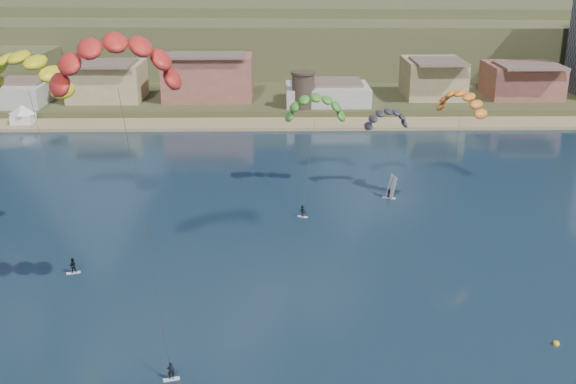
{
  "coord_description": "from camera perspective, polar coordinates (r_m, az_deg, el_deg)",
  "views": [
    {
      "loc": [
        -1.41,
        -47.37,
        38.1
      ],
      "look_at": [
        0.0,
        32.0,
        10.0
      ],
      "focal_mm": 43.46,
      "sensor_mm": 36.0,
      "label": 1
    }
  ],
  "objects": [
    {
      "name": "beach",
      "position": [
        157.98,
        -0.48,
        5.63
      ],
      "size": [
        2200.0,
        12.0,
        0.9
      ],
      "color": "tan",
      "rests_on": "ground"
    },
    {
      "name": "foothills",
      "position": [
        282.35,
        3.93,
        13.55
      ],
      "size": [
        940.0,
        210.0,
        18.0
      ],
      "color": "brown",
      "rests_on": "ground"
    },
    {
      "name": "town",
      "position": [
        176.3,
        -13.82,
        9.11
      ],
      "size": [
        400.0,
        24.0,
        12.0
      ],
      "color": "beige",
      "rests_on": "ground"
    },
    {
      "name": "watchtower",
      "position": [
        164.58,
        1.25,
        8.37
      ],
      "size": [
        5.82,
        5.82,
        8.6
      ],
      "color": "#47382D",
      "rests_on": "ground"
    },
    {
      "name": "kitesurfer_red",
      "position": [
        67.0,
        -13.97,
        10.95
      ],
      "size": [
        13.6,
        14.07,
        31.99
      ],
      "color": "silver",
      "rests_on": "ground"
    },
    {
      "name": "kitesurfer_yellow",
      "position": [
        95.9,
        -20.65,
        9.57
      ],
      "size": [
        14.6,
        16.6,
        27.68
      ],
      "color": "silver",
      "rests_on": "ground"
    },
    {
      "name": "kitesurfer_green",
      "position": [
        112.49,
        2.24,
        7.21
      ],
      "size": [
        10.33,
        16.01,
        19.02
      ],
      "color": "silver",
      "rests_on": "ground"
    },
    {
      "name": "distant_kite_dark",
      "position": [
        113.01,
        8.1,
        6.25
      ],
      "size": [
        8.06,
        6.3,
        15.48
      ],
      "color": "#262626",
      "rests_on": "ground"
    },
    {
      "name": "distant_kite_orange",
      "position": [
        108.62,
        14.04,
        7.47
      ],
      "size": [
        8.15,
        8.73,
        19.39
      ],
      "color": "#262626",
      "rests_on": "ground"
    },
    {
      "name": "windsurfer",
      "position": [
        112.19,
        8.35,
        0.07
      ],
      "size": [
        2.22,
        2.42,
        3.74
      ],
      "color": "silver",
      "rests_on": "ground"
    },
    {
      "name": "buoy",
      "position": [
        77.03,
        21.09,
        -11.5
      ],
      "size": [
        0.69,
        0.69,
        0.69
      ],
      "color": "yellow",
      "rests_on": "ground"
    }
  ]
}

